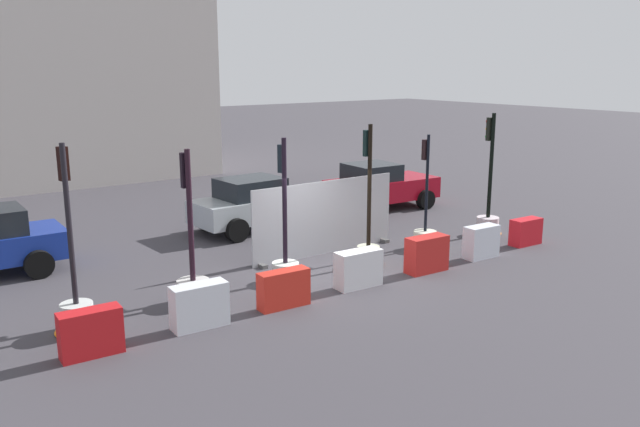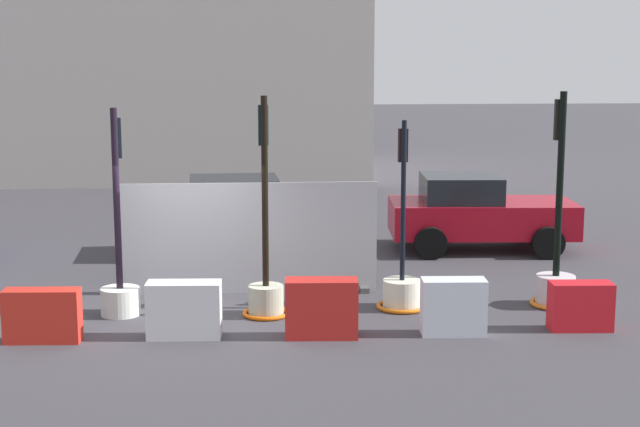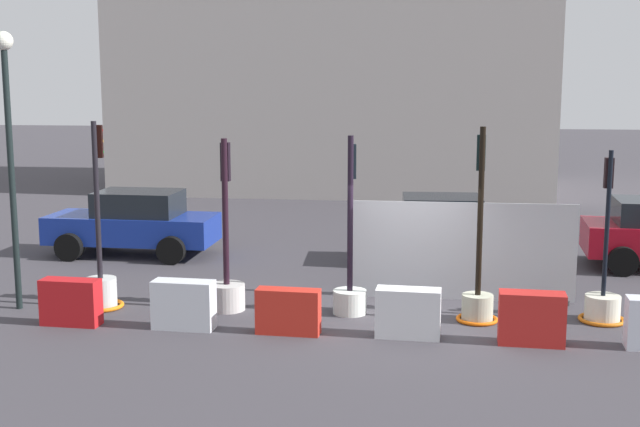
% 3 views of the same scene
% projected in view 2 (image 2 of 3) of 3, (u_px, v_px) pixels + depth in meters
% --- Properties ---
extents(ground_plane, '(120.00, 120.00, 0.00)m').
position_uv_depth(ground_plane, '(189.00, 317.00, 15.72)').
color(ground_plane, '#3D3A40').
extents(traffic_light_2, '(0.65, 0.65, 3.43)m').
position_uv_depth(traffic_light_2, '(120.00, 276.00, 15.74)').
color(traffic_light_2, silver).
rests_on(traffic_light_2, ground_plane).
extents(traffic_light_3, '(0.78, 0.78, 3.63)m').
position_uv_depth(traffic_light_3, '(266.00, 278.00, 15.71)').
color(traffic_light_3, '#B6B99F').
rests_on(traffic_light_3, ground_plane).
extents(traffic_light_4, '(0.86, 0.86, 3.20)m').
position_uv_depth(traffic_light_4, '(402.00, 283.00, 16.17)').
color(traffic_light_4, silver).
rests_on(traffic_light_4, ground_plane).
extents(traffic_light_5, '(0.85, 0.85, 3.67)m').
position_uv_depth(traffic_light_5, '(556.00, 271.00, 16.32)').
color(traffic_light_5, silver).
rests_on(traffic_light_5, ground_plane).
extents(construction_barrier_2, '(1.15, 0.42, 0.81)m').
position_uv_depth(construction_barrier_2, '(42.00, 316.00, 14.32)').
color(construction_barrier_2, red).
rests_on(construction_barrier_2, ground_plane).
extents(construction_barrier_3, '(1.15, 0.50, 0.87)m').
position_uv_depth(construction_barrier_3, '(184.00, 310.00, 14.53)').
color(construction_barrier_3, silver).
rests_on(construction_barrier_3, ground_plane).
extents(construction_barrier_4, '(1.13, 0.51, 0.91)m').
position_uv_depth(construction_barrier_4, '(321.00, 308.00, 14.55)').
color(construction_barrier_4, red).
rests_on(construction_barrier_4, ground_plane).
extents(construction_barrier_5, '(1.01, 0.48, 0.87)m').
position_uv_depth(construction_barrier_5, '(453.00, 307.00, 14.70)').
color(construction_barrier_5, silver).
rests_on(construction_barrier_5, ground_plane).
extents(construction_barrier_6, '(0.99, 0.46, 0.76)m').
position_uv_depth(construction_barrier_6, '(581.00, 306.00, 14.95)').
color(construction_barrier_6, red).
rests_on(construction_barrier_6, ground_plane).
extents(car_red_compact, '(4.09, 2.40, 1.65)m').
position_uv_depth(car_red_compact, '(477.00, 213.00, 20.85)').
color(car_red_compact, '#A50D1C').
rests_on(car_red_compact, ground_plane).
extents(car_silver_hatchback, '(3.93, 2.26, 1.65)m').
position_uv_depth(car_silver_hatchback, '(238.00, 215.00, 20.50)').
color(car_silver_hatchback, '#ABB4B9').
rests_on(car_silver_hatchback, ground_plane).
extents(site_fence_panel, '(4.60, 0.50, 2.02)m').
position_uv_depth(site_fence_panel, '(250.00, 240.00, 17.11)').
color(site_fence_panel, '#A1A3A9').
rests_on(site_fence_panel, ground_plane).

